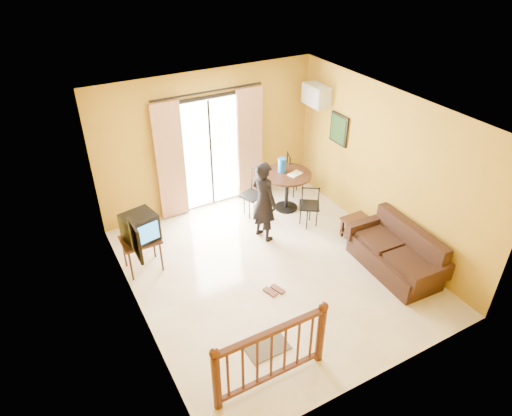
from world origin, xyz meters
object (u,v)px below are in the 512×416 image
dining_table (287,181)px  coffee_table (365,232)px  television (140,227)px  standing_person (264,201)px  sofa (397,254)px

dining_table → coffee_table: (0.60, -1.74, -0.37)m
television → standing_person: (2.21, -0.18, -0.07)m
dining_table → sofa: size_ratio=0.56×
dining_table → standing_person: bearing=-144.6°
sofa → coffee_table: bearing=92.9°
television → coffee_table: (3.72, -1.28, -0.58)m
television → standing_person: bearing=-16.3°
television → coffee_table: television is taller
dining_table → sofa: 2.63m
standing_person → television: bearing=71.3°
dining_table → sofa: sofa is taller
dining_table → standing_person: size_ratio=0.62×
dining_table → coffee_table: dining_table is taller
coffee_table → standing_person: 1.93m
dining_table → coffee_table: 1.88m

